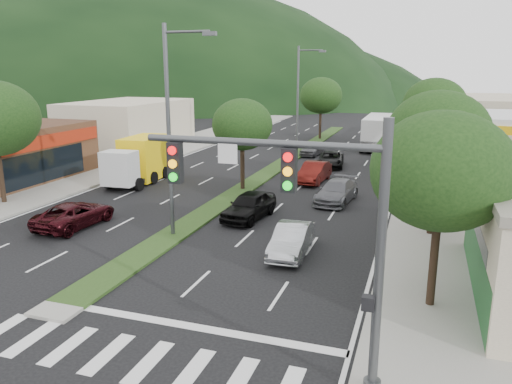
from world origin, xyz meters
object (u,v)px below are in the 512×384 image
(traffic_signal, at_px, (315,214))
(car_queue_f, at_px, (376,143))
(motorhome, at_px, (378,132))
(tree_r_d, at_px, (434,105))
(tree_r_b, at_px, (438,134))
(car_queue_e, at_px, (312,148))
(tree_med_far, at_px, (321,95))
(car_queue_a, at_px, (249,206))
(car_queue_d, at_px, (331,159))
(tree_r_a, at_px, (442,171))
(sedan_silver, at_px, (292,240))
(suv_maroon, at_px, (75,214))
(streetlight_near, at_px, (172,122))
(streetlight_mid, at_px, (300,95))
(car_queue_c, at_px, (314,172))
(car_queue_b, at_px, (337,191))
(box_truck, at_px, (140,161))
(tree_med_near, at_px, (242,125))
(tree_r_e, at_px, (433,101))
(tree_r_c, at_px, (435,123))

(traffic_signal, height_order, car_queue_f, traffic_signal)
(motorhome, bearing_deg, tree_r_d, -60.85)
(tree_r_b, bearing_deg, car_queue_e, 116.42)
(tree_med_far, bearing_deg, car_queue_a, -85.36)
(tree_med_far, distance_m, car_queue_d, 16.98)
(tree_r_a, bearing_deg, car_queue_a, 139.83)
(tree_r_b, relative_size, tree_med_far, 1.00)
(sedan_silver, relative_size, suv_maroon, 0.86)
(sedan_silver, distance_m, car_queue_f, 30.70)
(streetlight_near, height_order, streetlight_mid, same)
(sedan_silver, distance_m, car_queue_c, 14.64)
(car_queue_e, distance_m, car_queue_f, 7.36)
(streetlight_mid, bearing_deg, motorhome, 42.16)
(tree_r_d, xyz_separation_m, tree_med_far, (-12.00, 14.00, -0.17))
(car_queue_c, bearing_deg, tree_r_a, -61.82)
(tree_r_d, distance_m, car_queue_f, 10.59)
(tree_med_far, relative_size, motorhome, 0.80)
(car_queue_e, relative_size, car_queue_f, 0.78)
(traffic_signal, distance_m, streetlight_mid, 35.66)
(tree_r_b, distance_m, car_queue_d, 18.48)
(tree_med_far, relative_size, car_queue_c, 1.58)
(streetlight_near, bearing_deg, car_queue_f, 77.48)
(streetlight_near, height_order, motorhome, streetlight_near)
(traffic_signal, height_order, motorhome, traffic_signal)
(streetlight_near, height_order, sedan_silver, streetlight_near)
(car_queue_b, bearing_deg, box_truck, -177.55)
(tree_r_a, bearing_deg, car_queue_d, 107.99)
(suv_maroon, bearing_deg, traffic_signal, 150.66)
(streetlight_mid, distance_m, car_queue_a, 21.75)
(tree_r_d, distance_m, streetlight_mid, 12.18)
(car_queue_d, bearing_deg, motorhome, 68.58)
(tree_med_near, relative_size, tree_med_far, 0.87)
(tree_med_near, bearing_deg, tree_r_e, 61.39)
(tree_r_e, relative_size, box_truck, 1.01)
(tree_r_d, height_order, tree_r_e, tree_r_d)
(traffic_signal, bearing_deg, motorhome, 92.97)
(car_queue_b, bearing_deg, car_queue_d, 108.51)
(suv_maroon, relative_size, box_truck, 0.71)
(suv_maroon, xyz_separation_m, motorhome, (12.46, 31.37, 1.11))
(tree_r_c, relative_size, streetlight_near, 0.65)
(tree_med_far, bearing_deg, car_queue_e, -82.14)
(suv_maroon, bearing_deg, box_truck, -74.24)
(tree_r_b, xyz_separation_m, car_queue_e, (-10.50, 21.14, -4.38))
(tree_r_e, bearing_deg, sedan_silver, -100.15)
(tree_r_c, bearing_deg, tree_r_a, -90.00)
(suv_maroon, xyz_separation_m, car_queue_c, (9.60, 14.21, 0.07))
(tree_r_d, distance_m, tree_r_e, 10.00)
(tree_r_a, height_order, tree_r_e, tree_r_e)
(tree_r_c, distance_m, motorhome, 19.97)
(tree_r_e, height_order, sedan_silver, tree_r_e)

